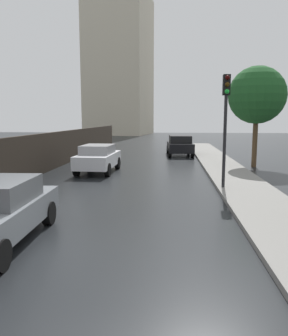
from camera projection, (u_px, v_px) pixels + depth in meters
ground at (61, 255)px, 6.90m from camera, size 120.00×120.00×0.00m
car_black_near_kerb at (180, 145)px, 25.36m from camera, size 2.03×4.15×1.51m
car_white_far_ahead at (98, 158)px, 17.43m from camera, size 1.85×3.86×1.42m
traffic_light at (226, 110)px, 12.65m from camera, size 0.26×0.39×4.22m
street_tree_near at (257, 95)px, 18.90m from camera, size 3.19×3.19×5.65m
distant_tower at (120, 65)px, 57.77m from camera, size 11.12×12.47×29.59m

